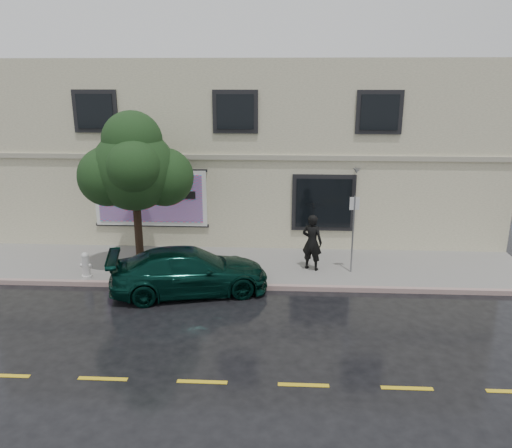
{
  "coord_description": "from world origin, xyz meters",
  "views": [
    {
      "loc": [
        1.67,
        -12.85,
        6.38
      ],
      "look_at": [
        0.87,
        2.2,
        1.92
      ],
      "focal_mm": 35.0,
      "sensor_mm": 36.0,
      "label": 1
    }
  ],
  "objects_px": {
    "car": "(190,271)",
    "street_tree": "(134,170)",
    "pedestrian": "(312,242)",
    "fire_hydrant": "(86,265)"
  },
  "relations": [
    {
      "from": "street_tree",
      "to": "car",
      "type": "bearing_deg",
      "value": -37.36
    },
    {
      "from": "pedestrian",
      "to": "street_tree",
      "type": "distance_m",
      "value": 6.25
    },
    {
      "from": "fire_hydrant",
      "to": "street_tree",
      "type": "bearing_deg",
      "value": 38.99
    },
    {
      "from": "car",
      "to": "pedestrian",
      "type": "height_order",
      "value": "pedestrian"
    },
    {
      "from": "pedestrian",
      "to": "street_tree",
      "type": "bearing_deg",
      "value": 26.5
    },
    {
      "from": "car",
      "to": "fire_hydrant",
      "type": "xyz_separation_m",
      "value": [
        -3.47,
        0.62,
        -0.12
      ]
    },
    {
      "from": "car",
      "to": "street_tree",
      "type": "distance_m",
      "value": 3.74
    },
    {
      "from": "car",
      "to": "street_tree",
      "type": "bearing_deg",
      "value": 39.06
    },
    {
      "from": "car",
      "to": "pedestrian",
      "type": "xyz_separation_m",
      "value": [
        3.8,
        1.75,
        0.41
      ]
    },
    {
      "from": "fire_hydrant",
      "to": "pedestrian",
      "type": "bearing_deg",
      "value": 18.17
    }
  ]
}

